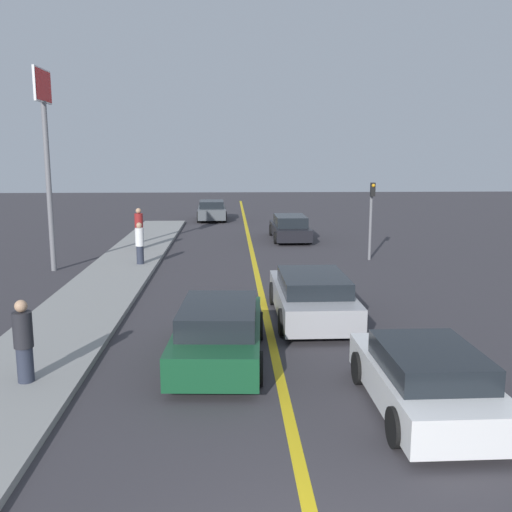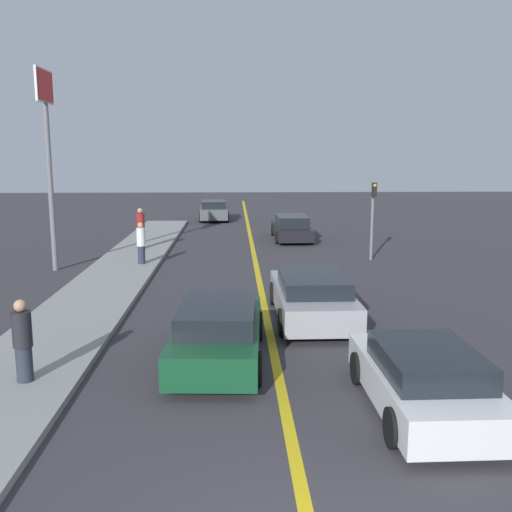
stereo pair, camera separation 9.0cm
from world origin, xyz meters
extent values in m
cube|color=gold|center=(0.00, 18.00, 0.00)|extent=(0.20, 60.00, 0.01)
cube|color=gray|center=(-5.11, 15.62, 0.07)|extent=(2.53, 31.24, 0.14)
cube|color=silver|center=(2.35, 4.00, 0.47)|extent=(1.77, 3.90, 0.60)
cube|color=black|center=(2.35, 3.80, 0.98)|extent=(1.55, 2.15, 0.42)
cylinder|color=black|center=(1.51, 5.19, 0.31)|extent=(0.23, 0.63, 0.62)
cylinder|color=black|center=(3.16, 5.21, 0.31)|extent=(0.23, 0.63, 0.62)
cylinder|color=black|center=(1.53, 2.78, 0.31)|extent=(0.23, 0.63, 0.62)
cylinder|color=black|center=(3.18, 2.80, 0.31)|extent=(0.23, 0.63, 0.62)
cube|color=#144728|center=(-1.22, 6.63, 0.50)|extent=(1.99, 4.51, 0.64)
cube|color=black|center=(-1.22, 6.41, 1.06)|extent=(1.67, 2.51, 0.46)
cylinder|color=black|center=(-1.97, 8.04, 0.33)|extent=(0.26, 0.67, 0.66)
cylinder|color=black|center=(-0.31, 7.95, 0.33)|extent=(0.26, 0.67, 0.66)
cylinder|color=black|center=(-2.12, 5.31, 0.33)|extent=(0.26, 0.67, 0.66)
cylinder|color=black|center=(-0.46, 5.21, 0.33)|extent=(0.26, 0.67, 0.66)
cube|color=#9E9EA3|center=(1.21, 9.67, 0.51)|extent=(1.91, 4.65, 0.66)
cube|color=black|center=(1.21, 9.43, 1.05)|extent=(1.68, 2.56, 0.41)
cylinder|color=black|center=(0.30, 11.10, 0.33)|extent=(0.22, 0.67, 0.67)
cylinder|color=black|center=(2.09, 11.11, 0.33)|extent=(0.22, 0.67, 0.67)
cylinder|color=black|center=(0.32, 8.22, 0.33)|extent=(0.22, 0.67, 0.67)
cylinder|color=black|center=(2.11, 8.23, 0.33)|extent=(0.22, 0.67, 0.67)
cube|color=black|center=(2.09, 23.89, 0.45)|extent=(1.77, 4.65, 0.58)
cube|color=black|center=(2.09, 23.66, 1.00)|extent=(1.54, 2.56, 0.51)
cylinder|color=black|center=(1.26, 25.32, 0.30)|extent=(0.23, 0.60, 0.60)
cylinder|color=black|center=(2.90, 25.33, 0.30)|extent=(0.23, 0.60, 0.60)
cylinder|color=black|center=(1.29, 22.45, 0.30)|extent=(0.23, 0.60, 0.60)
cylinder|color=black|center=(2.92, 22.46, 0.30)|extent=(0.23, 0.60, 0.60)
cube|color=#4C5156|center=(-2.19, 32.67, 0.53)|extent=(1.90, 4.20, 0.67)
cube|color=black|center=(-2.19, 32.46, 1.09)|extent=(1.62, 2.33, 0.44)
cylinder|color=black|center=(-3.07, 33.92, 0.35)|extent=(0.24, 0.71, 0.70)
cylinder|color=black|center=(-1.39, 33.98, 0.35)|extent=(0.24, 0.71, 0.70)
cylinder|color=black|center=(-2.98, 31.36, 0.35)|extent=(0.24, 0.71, 0.70)
cylinder|color=black|center=(-1.31, 31.41, 0.35)|extent=(0.24, 0.71, 0.70)
cylinder|color=#282D3D|center=(-4.82, 5.24, 0.48)|extent=(0.30, 0.30, 0.67)
cylinder|color=#232328|center=(-4.82, 5.24, 1.15)|extent=(0.36, 0.36, 0.67)
sphere|color=tan|center=(-4.82, 5.24, 1.61)|extent=(0.23, 0.23, 0.23)
cylinder|color=#282D3D|center=(-4.47, 16.84, 0.49)|extent=(0.28, 0.28, 0.70)
cylinder|color=silver|center=(-4.47, 16.84, 1.19)|extent=(0.33, 0.33, 0.70)
sphere|color=tan|center=(-4.47, 16.84, 1.65)|extent=(0.22, 0.22, 0.22)
cylinder|color=#282D3D|center=(-5.05, 20.40, 0.54)|extent=(0.31, 0.31, 0.80)
cylinder|color=maroon|center=(-5.05, 20.40, 1.34)|extent=(0.37, 0.37, 0.80)
sphere|color=tan|center=(-5.05, 20.40, 1.86)|extent=(0.24, 0.24, 0.24)
cylinder|color=slate|center=(4.82, 18.03, 1.60)|extent=(0.12, 0.12, 3.21)
cube|color=black|center=(4.82, 17.85, 2.93)|extent=(0.18, 0.18, 0.55)
sphere|color=orange|center=(4.82, 17.76, 3.10)|extent=(0.14, 0.14, 0.14)
cylinder|color=slate|center=(-7.65, 16.39, 3.11)|extent=(0.20, 0.20, 6.23)
cube|color=silver|center=(-7.65, 16.39, 6.77)|extent=(0.08, 1.78, 1.20)
cube|color=red|center=(-7.65, 16.39, 6.77)|extent=(0.12, 1.66, 1.08)
camera|label=1|loc=(-0.96, -5.09, 4.38)|focal=40.00mm
camera|label=2|loc=(-0.87, -5.09, 4.38)|focal=40.00mm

